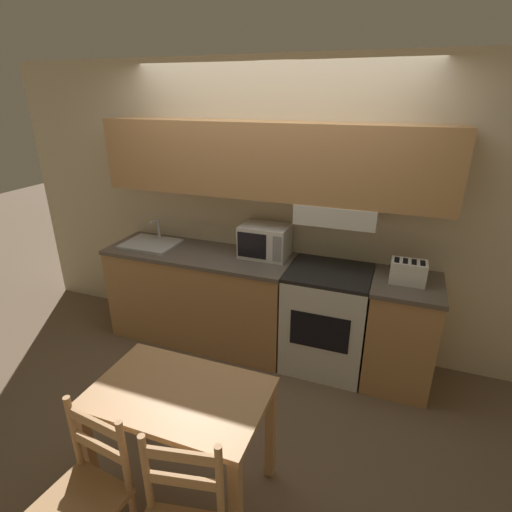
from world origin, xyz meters
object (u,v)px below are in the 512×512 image
at_px(stove_range, 326,319).
at_px(microwave, 265,241).
at_px(sink_basin, 151,243).
at_px(toaster, 408,272).
at_px(dining_table, 180,409).
at_px(chair_left_of_table, 84,499).

relative_size(stove_range, microwave, 2.17).
bearing_deg(sink_basin, toaster, -0.07).
distance_m(microwave, sink_basin, 1.13).
bearing_deg(sink_basin, dining_table, -51.92).
bearing_deg(microwave, sink_basin, -173.79).
distance_m(stove_range, microwave, 0.86).
relative_size(dining_table, chair_left_of_table, 1.10).
relative_size(microwave, toaster, 1.52).
height_order(stove_range, toaster, toaster).
xyz_separation_m(dining_table, chair_left_of_table, (-0.24, -0.52, -0.18)).
height_order(stove_range, sink_basin, sink_basin).
xyz_separation_m(sink_basin, chair_left_of_table, (0.94, -2.03, -0.49)).
bearing_deg(chair_left_of_table, sink_basin, 121.55).
relative_size(sink_basin, dining_table, 0.52).
distance_m(sink_basin, dining_table, 1.94).
relative_size(toaster, chair_left_of_table, 0.31).
bearing_deg(dining_table, sink_basin, 128.08).
bearing_deg(toaster, dining_table, -126.90).
bearing_deg(chair_left_of_table, stove_range, 75.68).
relative_size(stove_range, dining_table, 0.93).
relative_size(sink_basin, chair_left_of_table, 0.57).
relative_size(microwave, chair_left_of_table, 0.47).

